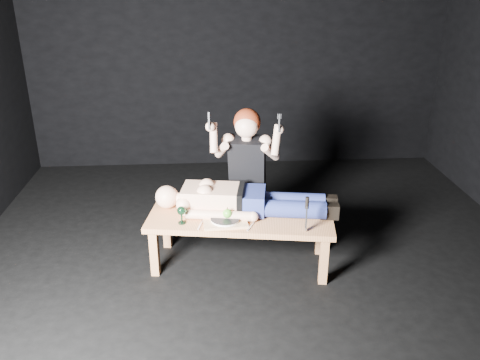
{
  "coord_description": "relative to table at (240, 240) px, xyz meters",
  "views": [
    {
      "loc": [
        -0.37,
        -3.51,
        2.31
      ],
      "look_at": [
        -0.12,
        0.15,
        0.75
      ],
      "focal_mm": 37.08,
      "sensor_mm": 36.0,
      "label": 1
    }
  ],
  "objects": [
    {
      "name": "ground",
      "position": [
        0.12,
        -0.1,
        -0.23
      ],
      "size": [
        5.0,
        5.0,
        0.0
      ],
      "primitive_type": "plane",
      "color": "black",
      "rests_on": "ground"
    },
    {
      "name": "back_wall",
      "position": [
        0.12,
        2.4,
        1.27
      ],
      "size": [
        5.0,
        0.0,
        5.0
      ],
      "primitive_type": "plane",
      "rotation": [
        1.57,
        0.0,
        0.0
      ],
      "color": "black",
      "rests_on": "ground"
    },
    {
      "name": "table",
      "position": [
        0.0,
        0.0,
        0.0
      ],
      "size": [
        1.57,
        0.79,
        0.45
      ],
      "primitive_type": "cube",
      "rotation": [
        0.0,
        0.0,
        -0.15
      ],
      "color": "tan",
      "rests_on": "ground"
    },
    {
      "name": "lying_man",
      "position": [
        0.06,
        0.09,
        0.35
      ],
      "size": [
        1.47,
        0.65,
        0.25
      ],
      "primitive_type": null,
      "rotation": [
        0.0,
        0.0,
        -0.15
      ],
      "color": "#E9B394",
      "rests_on": "table"
    },
    {
      "name": "kneeling_woman",
      "position": [
        0.1,
        0.49,
        0.42
      ],
      "size": [
        0.82,
        0.88,
        1.28
      ],
      "primitive_type": null,
      "rotation": [
        0.0,
        0.0,
        -0.19
      ],
      "color": "black",
      "rests_on": "ground"
    },
    {
      "name": "serving_tray",
      "position": [
        -0.13,
        -0.1,
        0.24
      ],
      "size": [
        0.36,
        0.27,
        0.02
      ],
      "primitive_type": "cube",
      "rotation": [
        0.0,
        0.0,
        0.05
      ],
      "color": "tan",
      "rests_on": "table"
    },
    {
      "name": "plate",
      "position": [
        -0.13,
        -0.1,
        0.25
      ],
      "size": [
        0.24,
        0.24,
        0.02
      ],
      "primitive_type": "cylinder",
      "rotation": [
        0.0,
        0.0,
        0.05
      ],
      "color": "white",
      "rests_on": "serving_tray"
    },
    {
      "name": "apple",
      "position": [
        -0.11,
        -0.1,
        0.3
      ],
      "size": [
        0.08,
        0.08,
        0.08
      ],
      "primitive_type": "sphere",
      "color": "green",
      "rests_on": "plate"
    },
    {
      "name": "goblet",
      "position": [
        -0.47,
        -0.09,
        0.3
      ],
      "size": [
        0.08,
        0.08,
        0.15
      ],
      "primitive_type": null,
      "rotation": [
        0.0,
        0.0,
        -0.15
      ],
      "color": "black",
      "rests_on": "table"
    },
    {
      "name": "fork_flat",
      "position": [
        -0.33,
        -0.14,
        0.23
      ],
      "size": [
        0.05,
        0.16,
        0.01
      ],
      "primitive_type": "cube",
      "rotation": [
        0.0,
        0.0,
        -0.24
      ],
      "color": "#B2B2B7",
      "rests_on": "table"
    },
    {
      "name": "knife_flat",
      "position": [
        0.07,
        -0.18,
        0.23
      ],
      "size": [
        0.08,
        0.15,
        0.01
      ],
      "primitive_type": "cube",
      "rotation": [
        0.0,
        0.0,
        -0.44
      ],
      "color": "#B2B2B7",
      "rests_on": "table"
    },
    {
      "name": "spoon_flat",
      "position": [
        0.02,
        -0.12,
        0.23
      ],
      "size": [
        0.08,
        0.15,
        0.01
      ],
      "primitive_type": "cube",
      "rotation": [
        0.0,
        0.0,
        0.44
      ],
      "color": "#B2B2B7",
      "rests_on": "table"
    },
    {
      "name": "carving_knife",
      "position": [
        0.48,
        -0.29,
        0.37
      ],
      "size": [
        0.04,
        0.05,
        0.29
      ],
      "primitive_type": null,
      "rotation": [
        0.0,
        0.0,
        -0.15
      ],
      "color": "#B2B2B7",
      "rests_on": "table"
    }
  ]
}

